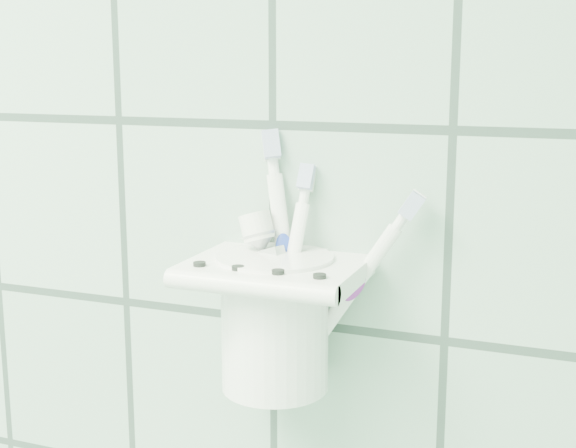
# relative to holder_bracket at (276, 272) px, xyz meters

# --- Properties ---
(holder_bracket) EXTENTS (0.14, 0.11, 0.04)m
(holder_bracket) POSITION_rel_holder_bracket_xyz_m (0.00, 0.00, 0.00)
(holder_bracket) COLOR white
(holder_bracket) RESTS_ON wall_back
(cup) EXTENTS (0.10, 0.10, 0.11)m
(cup) POSITION_rel_holder_bracket_xyz_m (-0.00, 0.00, -0.04)
(cup) COLOR white
(cup) RESTS_ON holder_bracket
(toothbrush_pink) EXTENTS (0.06, 0.06, 0.21)m
(toothbrush_pink) POSITION_rel_holder_bracket_xyz_m (0.02, 0.00, 0.01)
(toothbrush_pink) COLOR white
(toothbrush_pink) RESTS_ON cup
(toothbrush_blue) EXTENTS (0.02, 0.07, 0.18)m
(toothbrush_blue) POSITION_rel_holder_bracket_xyz_m (0.00, -0.02, 0.00)
(toothbrush_blue) COLOR white
(toothbrush_blue) RESTS_ON cup
(toothbrush_orange) EXTENTS (0.09, 0.03, 0.18)m
(toothbrush_orange) POSITION_rel_holder_bracket_xyz_m (0.01, 0.01, 0.00)
(toothbrush_orange) COLOR white
(toothbrush_orange) RESTS_ON cup
(toothpaste_tube) EXTENTS (0.07, 0.04, 0.16)m
(toothpaste_tube) POSITION_rel_holder_bracket_xyz_m (0.01, 0.00, -0.01)
(toothpaste_tube) COLOR silver
(toothpaste_tube) RESTS_ON cup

